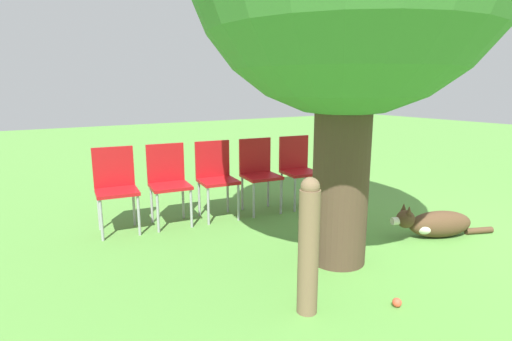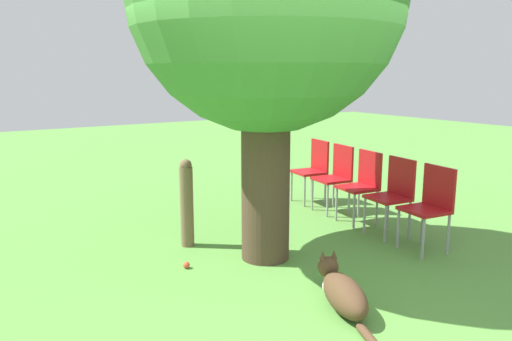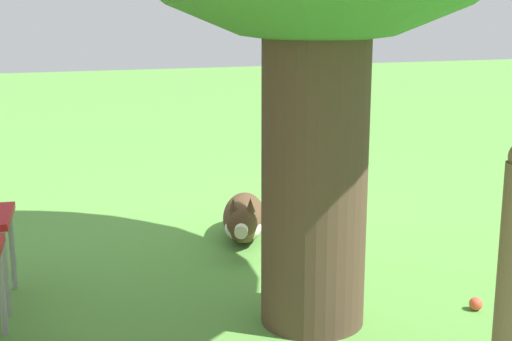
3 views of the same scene
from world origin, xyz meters
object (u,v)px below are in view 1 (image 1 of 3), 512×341
object	(u,v)px
red_chair_3	(168,178)
fence_post	(309,246)
dog	(435,224)
red_chair_4	(116,183)
red_chair_2	(216,174)
tennis_ball	(397,302)
red_chair_1	(259,169)
red_chair_0	(298,166)

from	to	relation	value
red_chair_3	fence_post	bearing A→B (deg)	10.87
dog	red_chair_4	distance (m)	3.51
red_chair_2	red_chair_3	bearing A→B (deg)	-89.74
dog	red_chair_2	world-z (taller)	red_chair_2
red_chair_2	tennis_ball	xyz separation A→B (m)	(-2.61, -0.19, -0.51)
red_chair_1	red_chair_2	xyz separation A→B (m)	(0.07, 0.58, 0.00)
red_chair_0	tennis_ball	world-z (taller)	red_chair_0
red_chair_1	red_chair_4	xyz separation A→B (m)	(0.20, 1.75, 0.00)
red_chair_1	tennis_ball	distance (m)	2.62
red_chair_0	red_chair_4	bearing A→B (deg)	-89.74
red_chair_0	red_chair_4	xyz separation A→B (m)	(0.27, 2.33, 0.00)
red_chair_0	red_chair_2	bearing A→B (deg)	-89.74
red_chair_2	tennis_ball	distance (m)	2.66
dog	tennis_ball	world-z (taller)	dog
red_chair_0	red_chair_3	distance (m)	1.76
red_chair_1	red_chair_2	world-z (taller)	same
fence_post	red_chair_3	size ratio (longest dim) A/B	1.06
red_chair_4	tennis_ball	distance (m)	3.10
dog	fence_post	world-z (taller)	fence_post
red_chair_1	red_chair_0	bearing A→B (deg)	90.26
red_chair_2	red_chair_4	size ratio (longest dim) A/B	1.00
fence_post	red_chair_0	world-z (taller)	fence_post
dog	tennis_ball	xyz separation A→B (m)	(-0.72, 1.49, -0.11)
red_chair_1	tennis_ball	xyz separation A→B (m)	(-2.54, 0.39, -0.51)
fence_post	red_chair_1	distance (m)	2.45
dog	tennis_ball	bearing A→B (deg)	47.27
red_chair_0	red_chair_1	distance (m)	0.59
dog	red_chair_1	world-z (taller)	red_chair_1
fence_post	red_chair_3	distance (m)	2.38
red_chair_3	tennis_ball	bearing A→B (deg)	22.98
red_chair_2	tennis_ball	bearing A→B (deg)	11.04
red_chair_2	red_chair_3	world-z (taller)	same
red_chair_2	red_chair_4	distance (m)	1.17
red_chair_1	red_chair_4	world-z (taller)	same
red_chair_0	red_chair_2	world-z (taller)	same
fence_post	tennis_ball	world-z (taller)	fence_post
red_chair_2	red_chair_4	xyz separation A→B (m)	(0.14, 1.16, 0.00)
fence_post	red_chair_2	bearing A→B (deg)	-10.28
red_chair_1	red_chair_2	size ratio (longest dim) A/B	1.00
fence_post	red_chair_1	bearing A→B (deg)	-24.09
red_chair_3	tennis_ball	world-z (taller)	red_chair_3
red_chair_2	red_chair_4	world-z (taller)	same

